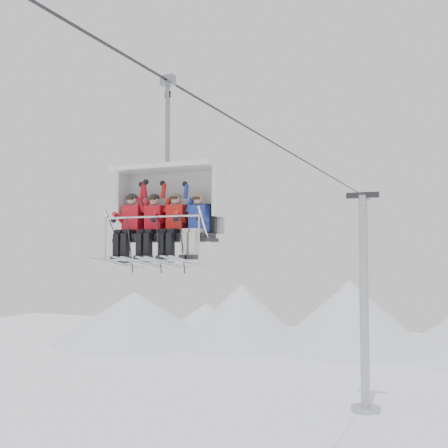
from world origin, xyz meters
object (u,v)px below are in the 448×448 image
at_px(lift_tower_right, 364,316).
at_px(skier_far_right, 196,224).
at_px(skier_center_left, 152,225).
at_px(chairlift_carrier, 170,203).
at_px(skier_far_left, 130,225).
at_px(skier_center_right, 174,224).

distance_m(lift_tower_right, skier_far_right, 25.65).
relative_size(lift_tower_right, skier_center_left, 7.99).
bearing_deg(chairlift_carrier, skier_far_right, -21.87).
height_order(chairlift_carrier, skier_far_left, chairlift_carrier).
relative_size(chairlift_carrier, skier_center_right, 2.36).
bearing_deg(skier_center_right, skier_far_left, 179.72).
height_order(skier_center_left, skier_far_right, skier_center_left).
bearing_deg(chairlift_carrier, skier_far_left, -159.41).
bearing_deg(skier_center_right, skier_center_left, 179.95).
xyz_separation_m(chairlift_carrier, skier_center_right, (0.26, -0.31, -0.48)).
relative_size(lift_tower_right, skier_far_left, 7.99).
relative_size(skier_far_left, skier_far_right, 1.00).
distance_m(lift_tower_right, chairlift_carrier, 25.42).
xyz_separation_m(lift_tower_right, skier_center_left, (-0.26, -25.25, 4.41)).
bearing_deg(skier_far_left, skier_far_right, -0.35).
height_order(skier_center_left, skier_center_right, skier_center_left).
xyz_separation_m(chairlift_carrier, skier_far_right, (0.78, -0.31, -0.50)).
height_order(chairlift_carrier, skier_center_right, chairlift_carrier).
relative_size(lift_tower_right, chairlift_carrier, 3.38).
bearing_deg(lift_tower_right, chairlift_carrier, -90.00).
xyz_separation_m(chairlift_carrier, skier_center_left, (-0.26, -0.31, -0.48)).
xyz_separation_m(chairlift_carrier, skier_far_left, (-0.81, -0.30, -0.47)).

